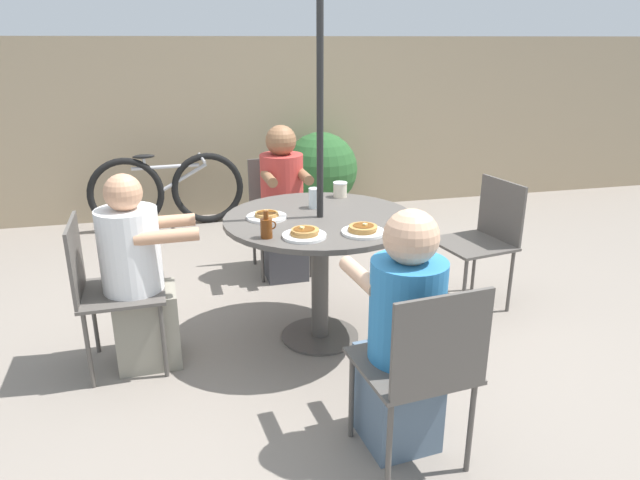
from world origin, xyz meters
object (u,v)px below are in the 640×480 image
Objects in this scene: patio_chair_south at (484,235)px; drinking_glass_a at (315,198)px; diner_west at (283,208)px; bicycle at (168,190)px; pancake_plate_b at (363,230)px; potted_shrub at (321,171)px; patio_chair_west at (279,207)px; coffee_cup at (340,190)px; diner_north at (139,280)px; patio_chair_north at (105,284)px; patio_chair_east at (422,364)px; diner_east at (402,340)px; pancake_plate_c at (267,216)px; patio_table at (320,239)px; syrup_bottle at (267,227)px; pancake_plate_a at (304,234)px.

drinking_glass_a reaches higher than patio_chair_south.
bicycle is at bearing -61.48° from diner_west.
pancake_plate_b reaches higher than bicycle.
patio_chair_west is at bearing -117.74° from potted_shrub.
bicycle is (-1.03, 2.81, -0.43)m from pancake_plate_b.
coffee_cup is at bearing 68.86° from patio_chair_south.
diner_west reaches higher than diner_north.
patio_chair_north is 2.37m from patio_chair_south.
patio_chair_west is at bearing 40.95° from patio_chair_south.
pancake_plate_b is (0.01, 0.84, 0.29)m from patio_chair_east.
diner_east is 2.20m from patio_chair_west.
pancake_plate_c is (-1.47, -0.16, 0.28)m from patio_chair_south.
coffee_cup is at bearing 78.93° from diner_east.
drinking_glass_a is at bearing 80.88° from patio_chair_south.
patio_chair_east is 7.18× the size of drinking_glass_a.
pancake_plate_b is 1.00× the size of pancake_plate_c.
pancake_plate_b is 1.90× the size of drinking_glass_a.
potted_shrub reaches higher than patio_chair_north.
drinking_glass_a is 2.50m from bicycle.
diner_north reaches higher than patio_chair_west.
patio_chair_west is 1.05m from drinking_glass_a.
patio_chair_south is at bearing -52.09° from bicycle.
patio_chair_east is 0.89m from pancake_plate_b.
diner_north is 9.11× the size of drinking_glass_a.
patio_chair_north is 0.17m from diner_north.
patio_chair_west is 0.17m from diner_west.
syrup_bottle reaches higher than patio_table.
patio_chair_west is 3.78× the size of pancake_plate_b.
syrup_bottle reaches higher than pancake_plate_c.
bicycle is (-1.00, 3.48, -0.16)m from diner_east.
potted_shrub is (0.59, 2.39, -0.15)m from patio_table.
patio_chair_north is 3.78× the size of pancake_plate_b.
diner_east is 1.24m from drinking_glass_a.
diner_north is 1.25× the size of potted_shrub.
potted_shrub reaches higher than coffee_cup.
patio_chair_north reaches higher than pancake_plate_b.
potted_shrub is at bearing 74.43° from pancake_plate_a.
syrup_bottle is (-1.52, -0.49, 0.33)m from patio_chair_south.
pancake_plate_a is at bearing 69.45° from diner_north.
patio_chair_west is 1.54m from pancake_plate_a.
drinking_glass_a is at bearing 91.17° from patio_chair_west.
pancake_plate_a is (-1.33, -0.53, 0.29)m from patio_chair_south.
patio_chair_south is 3.78× the size of pancake_plate_a.
drinking_glass_a is (1.20, 0.24, 0.33)m from patio_chair_north.
pancake_plate_c reaches higher than patio_table.
coffee_cup reaches higher than pancake_plate_b.
diner_north reaches higher than pancake_plate_a.
pancake_plate_c is (-0.14, 0.37, -0.00)m from pancake_plate_a.
patio_chair_west is (-0.17, 2.36, 0.00)m from patio_chair_east.
patio_chair_west reaches higher than pancake_plate_b.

